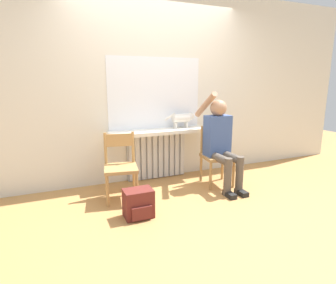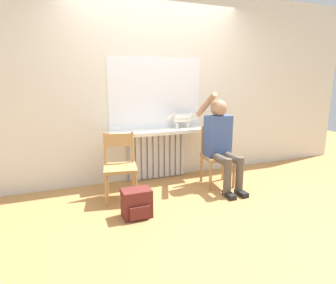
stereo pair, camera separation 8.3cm
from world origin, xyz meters
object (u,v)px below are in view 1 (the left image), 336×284
Objects in this scene: chair_left at (121,166)px; person at (221,139)px; chair_right at (216,155)px; cat at (183,118)px; backpack at (138,204)px.

person is (1.35, -0.10, 0.24)m from chair_left.
chair_left is 1.00× the size of chair_right.
chair_left is 1.38m from person.
cat is (1.05, 0.46, 0.47)m from chair_left.
person is 1.46m from backpack.
chair_right is 1.44m from backpack.
person reaches higher than chair_left.
person reaches higher than backpack.
cat reaches higher than backpack.
chair_left and chair_right have the same top height.
person reaches higher than cat.
person is at bearing 5.68° from chair_left.
backpack is at bearing -149.86° from chair_right.
chair_left reaches higher than backpack.
backpack is (-1.00, -1.01, -0.74)m from cat.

